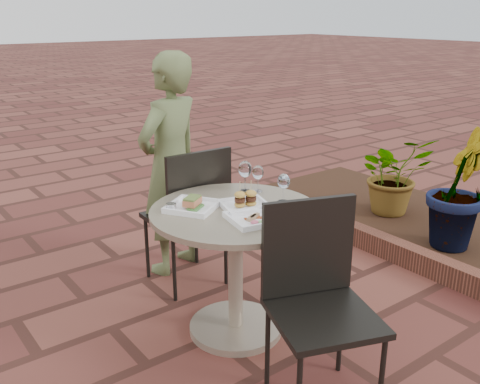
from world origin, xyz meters
TOP-DOWN VIEW (x-y plane):
  - ground at (0.00, 0.00)m, footprint 60.00×60.00m
  - cafe_table at (0.14, -0.02)m, footprint 0.90×0.90m
  - chair_far at (0.23, 0.56)m, footprint 0.46×0.46m
  - chair_near at (0.13, -0.64)m, footprint 0.57×0.57m
  - diner at (0.27, 0.88)m, footprint 0.63×0.51m
  - plate_salmon at (-0.04, 0.12)m, footprint 0.33×0.33m
  - plate_sliders at (0.19, -0.04)m, footprint 0.29×0.29m
  - plate_tuna at (0.11, -0.20)m, footprint 0.27×0.27m
  - wine_glass_right at (0.42, -0.08)m, footprint 0.07×0.07m
  - wine_glass_mid at (0.36, 0.19)m, footprint 0.08×0.08m
  - wine_glass_far at (0.42, 0.14)m, footprint 0.07×0.07m
  - steel_ramekin at (-0.14, 0.16)m, footprint 0.06×0.06m
  - cutlery_set at (0.44, -0.28)m, footprint 0.13×0.19m
  - planter_curb at (1.60, 0.30)m, footprint 0.12×3.00m
  - mulch_bed at (2.30, 0.30)m, footprint 1.30×3.00m
  - potted_plant_a at (2.24, 0.56)m, footprint 0.77×0.72m
  - potted_plant_b at (2.05, -0.15)m, footprint 0.59×0.53m

SIDE VIEW (x-z plane):
  - ground at x=0.00m, z-range 0.00..0.00m
  - mulch_bed at x=2.30m, z-range 0.00..0.06m
  - planter_curb at x=1.60m, z-range 0.00..0.15m
  - potted_plant_a at x=2.24m, z-range 0.06..0.74m
  - cafe_table at x=0.14m, z-range 0.12..0.85m
  - potted_plant_b at x=2.05m, z-range 0.06..0.97m
  - chair_far at x=0.23m, z-range 0.08..1.01m
  - chair_near at x=0.13m, z-range 0.08..1.01m
  - cutlery_set at x=0.44m, z-range 0.73..0.73m
  - diner at x=0.27m, z-range 0.00..1.48m
  - plate_tuna at x=0.11m, z-range 0.73..0.76m
  - plate_salmon at x=-0.04m, z-range 0.72..0.78m
  - steel_ramekin at x=-0.14m, z-range 0.73..0.77m
  - plate_sliders at x=0.19m, z-range 0.68..0.84m
  - wine_glass_far at x=0.42m, z-range 0.76..0.92m
  - wine_glass_right at x=0.42m, z-range 0.76..0.92m
  - wine_glass_mid at x=0.36m, z-range 0.77..0.95m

